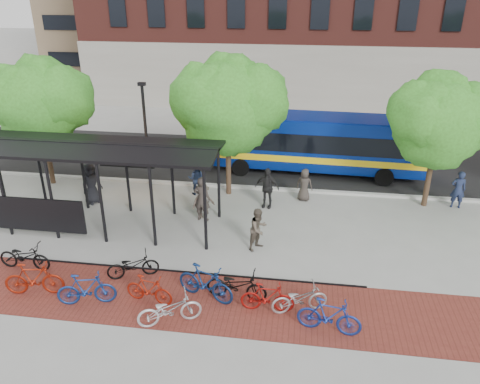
# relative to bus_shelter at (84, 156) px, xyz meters

# --- Properties ---
(ground) EXTENTS (160.00, 160.00, 0.00)m
(ground) POSITION_rel_bus_shelter_xyz_m (8.13, 0.48, -3.00)
(ground) COLOR #9E9E99
(ground) RESTS_ON ground
(asphalt_street) EXTENTS (160.00, 8.00, 0.01)m
(asphalt_street) POSITION_rel_bus_shelter_xyz_m (8.13, 8.48, -2.99)
(asphalt_street) COLOR black
(asphalt_street) RESTS_ON ground
(curb) EXTENTS (160.00, 0.25, 0.12)m
(curb) POSITION_rel_bus_shelter_xyz_m (8.13, 4.48, -2.94)
(curb) COLOR #B7B7B2
(curb) RESTS_ON ground
(brick_strip) EXTENTS (24.00, 3.00, 0.01)m
(brick_strip) POSITION_rel_bus_shelter_xyz_m (6.13, -4.52, -3.00)
(brick_strip) COLOR maroon
(brick_strip) RESTS_ON ground
(bike_rack_rail) EXTENTS (12.00, 0.05, 0.95)m
(bike_rack_rail) POSITION_rel_bus_shelter_xyz_m (4.83, -3.62, -3.00)
(bike_rack_rail) COLOR black
(bike_rack_rail) RESTS_ON ground
(bus_shelter) EXTENTS (10.60, 3.07, 3.60)m
(bus_shelter) POSITION_rel_bus_shelter_xyz_m (0.00, 0.00, 0.00)
(bus_shelter) COLOR black
(bus_shelter) RESTS_ON ground
(tree_a) EXTENTS (4.90, 4.00, 6.18)m
(tree_a) POSITION_rel_bus_shelter_xyz_m (-3.77, 3.83, 1.24)
(tree_a) COLOR #382619
(tree_a) RESTS_ON ground
(tree_b) EXTENTS (5.15, 4.20, 6.47)m
(tree_b) POSITION_rel_bus_shelter_xyz_m (5.23, 3.83, 1.46)
(tree_b) COLOR #382619
(tree_b) RESTS_ON ground
(tree_c) EXTENTS (4.66, 3.80, 5.92)m
(tree_c) POSITION_rel_bus_shelter_xyz_m (14.22, 3.83, 1.06)
(tree_c) COLOR #382619
(tree_c) RESTS_ON ground
(lamp_post_left) EXTENTS (0.35, 0.20, 5.12)m
(lamp_post_left) POSITION_rel_bus_shelter_xyz_m (1.13, 4.08, -0.25)
(lamp_post_left) COLOR black
(lamp_post_left) RESTS_ON ground
(bus) EXTENTS (11.38, 3.03, 3.05)m
(bus) POSITION_rel_bus_shelter_xyz_m (9.04, 7.17, -1.25)
(bus) COLOR navy
(bus) RESTS_ON ground
(bike_0) EXTENTS (1.92, 0.72, 1.00)m
(bike_0) POSITION_rel_bus_shelter_xyz_m (-0.91, -3.57, -2.50)
(bike_0) COLOR black
(bike_0) RESTS_ON ground
(bike_1) EXTENTS (1.98, 0.86, 1.15)m
(bike_1) POSITION_rel_bus_shelter_xyz_m (0.23, -4.89, -2.42)
(bike_1) COLOR maroon
(bike_1) RESTS_ON ground
(bike_3) EXTENTS (1.91, 0.96, 1.10)m
(bike_3) POSITION_rel_bus_shelter_xyz_m (2.12, -5.13, -2.45)
(bike_3) COLOR navy
(bike_3) RESTS_ON ground
(bike_4) EXTENTS (1.86, 1.25, 0.92)m
(bike_4) POSITION_rel_bus_shelter_xyz_m (3.04, -3.51, -2.54)
(bike_4) COLOR black
(bike_4) RESTS_ON ground
(bike_5) EXTENTS (1.67, 0.75, 0.97)m
(bike_5) POSITION_rel_bus_shelter_xyz_m (4.03, -4.78, -2.51)
(bike_5) COLOR #9D1F0E
(bike_5) RESTS_ON ground
(bike_6) EXTENTS (2.02, 1.41, 1.01)m
(bike_6) POSITION_rel_bus_shelter_xyz_m (4.95, -5.65, -2.49)
(bike_6) COLOR #B6B6B9
(bike_6) RESTS_ON ground
(bike_7) EXTENTS (2.08, 1.23, 1.21)m
(bike_7) POSITION_rel_bus_shelter_xyz_m (5.75, -4.33, -2.39)
(bike_7) COLOR navy
(bike_7) RESTS_ON ground
(bike_8) EXTENTS (2.03, 0.87, 1.04)m
(bike_8) POSITION_rel_bus_shelter_xyz_m (6.73, -4.20, -2.48)
(bike_8) COLOR black
(bike_8) RESTS_ON ground
(bike_9) EXTENTS (1.67, 0.50, 1.00)m
(bike_9) POSITION_rel_bus_shelter_xyz_m (7.75, -4.66, -2.50)
(bike_9) COLOR maroon
(bike_9) RESTS_ON ground
(bike_10) EXTENTS (1.88, 1.18, 0.93)m
(bike_10) POSITION_rel_bus_shelter_xyz_m (8.73, -4.54, -2.53)
(bike_10) COLOR #9E9EA0
(bike_10) RESTS_ON ground
(bike_11) EXTENTS (1.93, 0.82, 1.12)m
(bike_11) POSITION_rel_bus_shelter_xyz_m (9.59, -5.36, -2.44)
(bike_11) COLOR navy
(bike_11) RESTS_ON ground
(pedestrian_0) EXTENTS (1.04, 1.11, 1.90)m
(pedestrian_0) POSITION_rel_bus_shelter_xyz_m (-0.85, 1.89, -2.05)
(pedestrian_0) COLOR black
(pedestrian_0) RESTS_ON ground
(pedestrian_1) EXTENTS (0.79, 0.59, 1.98)m
(pedestrian_1) POSITION_rel_bus_shelter_xyz_m (4.49, 0.94, -2.01)
(pedestrian_1) COLOR #36302B
(pedestrian_1) RESTS_ON ground
(pedestrian_2) EXTENTS (0.83, 0.67, 1.59)m
(pedestrian_2) POSITION_rel_bus_shelter_xyz_m (3.62, 3.51, -2.20)
(pedestrian_2) COLOR #1A253E
(pedestrian_2) RESTS_ON ground
(pedestrian_3) EXTENTS (1.15, 1.03, 1.55)m
(pedestrian_3) POSITION_rel_bus_shelter_xyz_m (4.47, 1.19, -2.22)
(pedestrian_3) COLOR brown
(pedestrian_3) RESTS_ON ground
(pedestrian_4) EXTENTS (1.16, 0.64, 1.87)m
(pedestrian_4) POSITION_rel_bus_shelter_xyz_m (7.06, 2.59, -2.06)
(pedestrian_4) COLOR black
(pedestrian_4) RESTS_ON ground
(pedestrian_6) EXTENTS (0.84, 0.65, 1.54)m
(pedestrian_6) POSITION_rel_bus_shelter_xyz_m (8.70, 3.55, -2.23)
(pedestrian_6) COLOR #38322D
(pedestrian_6) RESTS_ON ground
(pedestrian_7) EXTENTS (0.66, 0.46, 1.74)m
(pedestrian_7) POSITION_rel_bus_shelter_xyz_m (15.47, 3.77, -2.13)
(pedestrian_7) COLOR #1E2746
(pedestrian_7) RESTS_ON ground
(pedestrian_8) EXTENTS (0.99, 1.02, 1.66)m
(pedestrian_8) POSITION_rel_bus_shelter_xyz_m (7.08, -1.02, -2.17)
(pedestrian_8) COLOR brown
(pedestrian_8) RESTS_ON ground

